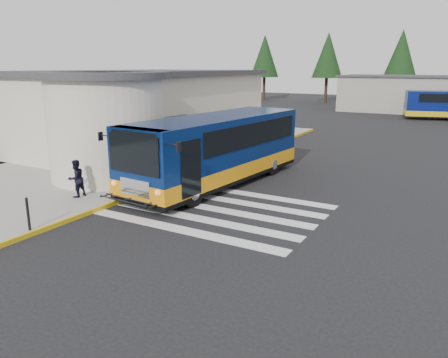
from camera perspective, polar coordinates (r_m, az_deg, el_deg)
The scene contains 9 objects.
ground at distance 16.88m, azimuth 1.47°, elevation -3.43°, with size 140.00×140.00×0.00m, color black.
sidewalk at distance 25.14m, azimuth -12.34°, elevation 2.40°, with size 10.00×34.00×0.15m, color gray.
curb_strip at distance 22.17m, azimuth -2.79°, elevation 1.14°, with size 0.12×34.00×0.16m, color gold.
station_building at distance 28.13m, azimuth -11.44°, elevation 8.85°, with size 12.70×18.70×4.80m.
crosswalk at distance 16.46m, azimuth -1.40°, elevation -3.88°, with size 8.00×5.35×0.01m.
transit_bus at distance 19.63m, azimuth -1.01°, elevation 3.54°, with size 4.24×11.07×3.07m.
pedestrian_a at distance 19.38m, azimuth -16.03°, elevation 1.62°, with size 0.67×0.44×1.83m, color black.
pedestrian_b at distance 18.20m, azimuth -18.76°, elevation 0.06°, with size 0.73×0.57×1.50m, color black.
bollard at distance 15.09m, azimuth -24.22°, elevation -4.20°, with size 0.09×0.09×1.08m, color black.
Camera 1 is at (7.64, -14.13, 5.19)m, focal length 35.00 mm.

